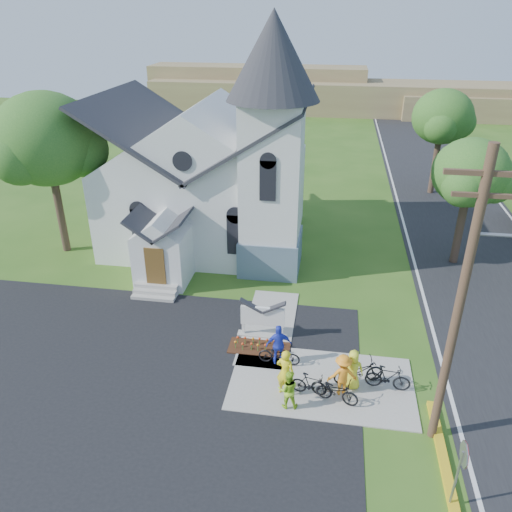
% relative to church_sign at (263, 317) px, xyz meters
% --- Properties ---
extents(ground, '(120.00, 120.00, 0.00)m').
position_rel_church_sign_xyz_m(ground, '(1.20, -3.20, -1.03)').
color(ground, '#315B1A').
rests_on(ground, ground).
extents(parking_lot, '(20.00, 16.00, 0.02)m').
position_rel_church_sign_xyz_m(parking_lot, '(-5.80, -5.20, -1.02)').
color(parking_lot, black).
rests_on(parking_lot, ground).
extents(road, '(8.00, 90.00, 0.02)m').
position_rel_church_sign_xyz_m(road, '(11.20, 11.80, -1.02)').
color(road, black).
rests_on(road, ground).
extents(sidewalk, '(7.00, 4.00, 0.05)m').
position_rel_church_sign_xyz_m(sidewalk, '(2.70, -2.70, -1.00)').
color(sidewalk, '#9C978D').
rests_on(sidewalk, ground).
extents(church, '(12.35, 12.00, 13.00)m').
position_rel_church_sign_xyz_m(church, '(-4.28, 9.28, 4.22)').
color(church, white).
rests_on(church, ground).
extents(church_sign, '(2.20, 0.40, 1.70)m').
position_rel_church_sign_xyz_m(church_sign, '(0.00, 0.00, 0.00)').
color(church_sign, '#9C978D').
rests_on(church_sign, ground).
extents(flower_bed, '(2.60, 1.10, 0.07)m').
position_rel_church_sign_xyz_m(flower_bed, '(0.00, -0.90, -0.99)').
color(flower_bed, '#3B1E10').
rests_on(flower_bed, ground).
extents(utility_pole, '(3.45, 0.28, 10.00)m').
position_rel_church_sign_xyz_m(utility_pole, '(6.56, -4.70, 4.38)').
color(utility_pole, '#442E22').
rests_on(utility_pole, ground).
extents(stop_sign, '(0.11, 0.76, 2.48)m').
position_rel_church_sign_xyz_m(stop_sign, '(6.63, -7.40, 0.75)').
color(stop_sign, gray).
rests_on(stop_sign, ground).
extents(tree_lot_corner, '(5.60, 5.60, 9.15)m').
position_rel_church_sign_xyz_m(tree_lot_corner, '(-12.80, 6.80, 5.58)').
color(tree_lot_corner, '#3B2A20').
rests_on(tree_lot_corner, ground).
extents(tree_road_near, '(4.00, 4.00, 7.05)m').
position_rel_church_sign_xyz_m(tree_road_near, '(9.70, 8.80, 4.18)').
color(tree_road_near, '#3B2A20').
rests_on(tree_road_near, ground).
extents(tree_road_mid, '(4.40, 4.40, 7.80)m').
position_rel_church_sign_xyz_m(tree_road_mid, '(10.20, 20.80, 4.75)').
color(tree_road_mid, '#3B2A20').
rests_on(tree_road_mid, ground).
extents(distant_hills, '(61.00, 10.00, 5.60)m').
position_rel_church_sign_xyz_m(distant_hills, '(4.56, 53.13, 1.15)').
color(distant_hills, olive).
rests_on(distant_hills, ground).
extents(cyclist_0, '(0.82, 0.67, 1.95)m').
position_rel_church_sign_xyz_m(cyclist_0, '(1.36, -3.48, -0.00)').
color(cyclist_0, yellow).
rests_on(cyclist_0, sidewalk).
extents(bike_0, '(1.72, 0.67, 0.89)m').
position_rel_church_sign_xyz_m(bike_0, '(0.95, -1.80, -0.53)').
color(bike_0, black).
rests_on(bike_0, sidewalk).
extents(cyclist_1, '(0.81, 0.67, 1.54)m').
position_rel_church_sign_xyz_m(cyclist_1, '(1.53, -4.15, -0.21)').
color(cyclist_1, '#A2DD29').
rests_on(cyclist_1, sidewalk).
extents(bike_1, '(1.64, 0.78, 0.95)m').
position_rel_church_sign_xyz_m(bike_1, '(2.33, -3.44, -0.50)').
color(bike_1, black).
rests_on(bike_1, sidewalk).
extents(cyclist_2, '(1.12, 0.68, 1.78)m').
position_rel_church_sign_xyz_m(cyclist_2, '(0.91, -1.74, -0.09)').
color(cyclist_2, blue).
rests_on(cyclist_2, sidewalk).
extents(bike_2, '(1.92, 1.16, 0.95)m').
position_rel_church_sign_xyz_m(bike_2, '(3.19, -3.57, -0.50)').
color(bike_2, black).
rests_on(bike_2, sidewalk).
extents(cyclist_3, '(1.21, 0.84, 1.71)m').
position_rel_church_sign_xyz_m(cyclist_3, '(3.44, -3.15, -0.12)').
color(cyclist_3, orange).
rests_on(cyclist_3, sidewalk).
extents(bike_3, '(1.73, 0.63, 1.02)m').
position_rel_church_sign_xyz_m(bike_3, '(5.15, -2.63, -0.47)').
color(bike_3, black).
rests_on(bike_3, sidewalk).
extents(cyclist_4, '(0.83, 0.57, 1.65)m').
position_rel_church_sign_xyz_m(cyclist_4, '(3.82, -2.74, -0.15)').
color(cyclist_4, yellow).
rests_on(cyclist_4, sidewalk).
extents(bike_4, '(2.06, 1.25, 1.02)m').
position_rel_church_sign_xyz_m(bike_4, '(4.07, -2.42, -0.46)').
color(bike_4, black).
rests_on(bike_4, sidewalk).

